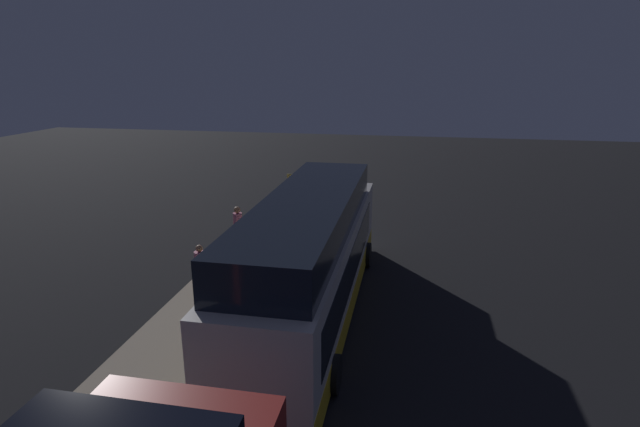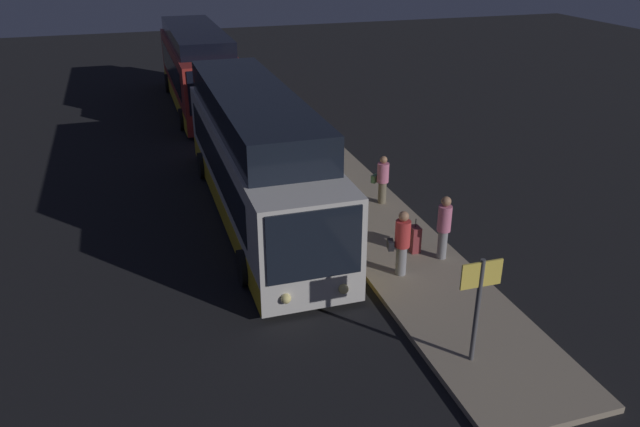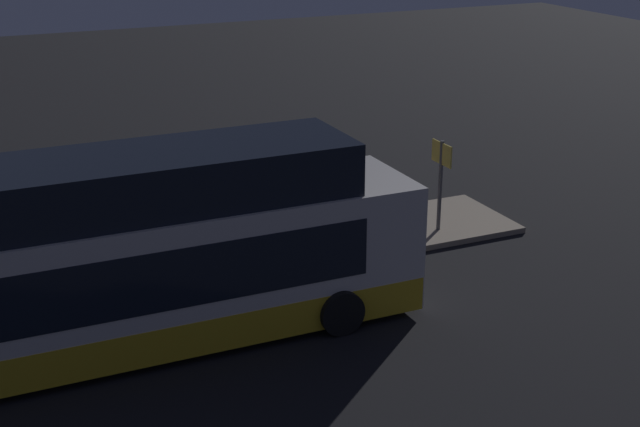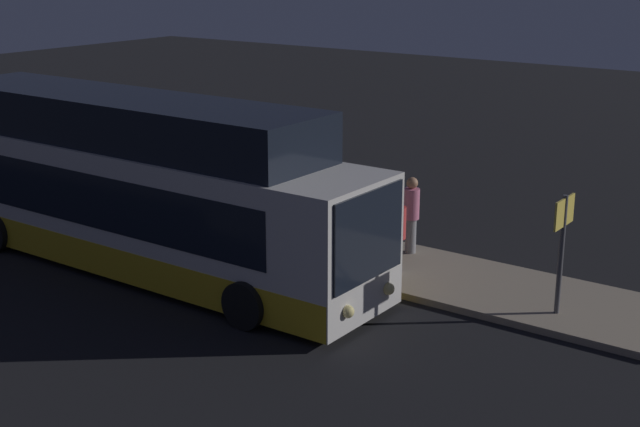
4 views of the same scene
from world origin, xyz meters
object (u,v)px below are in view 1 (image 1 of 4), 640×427
passenger_waiting (201,266)px  sign_post (296,190)px  bus_lead (311,263)px  passenger_with_bags (238,226)px  suitcase (247,246)px  passenger_boarding (275,225)px

passenger_waiting → sign_post: bearing=-137.7°
bus_lead → passenger_with_bags: (4.60, 3.96, -0.56)m
suitcase → passenger_with_bags: bearing=45.0°
passenger_waiting → passenger_with_bags: 3.86m
bus_lead → suitcase: size_ratio=12.26×
passenger_with_bags → sign_post: sign_post is taller
bus_lead → sign_post: size_ratio=5.14×
passenger_boarding → sign_post: sign_post is taller
suitcase → passenger_boarding: bearing=-40.7°
sign_post → passenger_with_bags: bearing=160.6°
passenger_waiting → suitcase: 3.38m
passenger_boarding → sign_post: 3.64m
passenger_waiting → sign_post: (7.92, -1.31, 0.70)m
passenger_boarding → passenger_with_bags: 1.48m
suitcase → sign_post: sign_post is taller
bus_lead → passenger_waiting: bus_lead is taller
passenger_with_bags → suitcase: bearing=160.6°
passenger_boarding → passenger_waiting: size_ratio=1.11×
passenger_with_bags → suitcase: 0.97m
passenger_boarding → passenger_with_bags: size_ratio=0.99×
passenger_boarding → sign_post: size_ratio=0.75×
passenger_waiting → suitcase: passenger_waiting is taller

